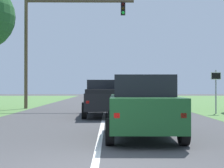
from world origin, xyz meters
The scene contains 5 objects.
ground_plane centered at (0.00, 9.57, 0.00)m, with size 120.00×120.00×0.00m, color #424244.
red_suv_near centered at (1.29, 4.25, 0.99)m, with size 2.22×4.55×1.87m.
pickup_truck_lead centered at (-0.02, 11.65, 0.97)m, with size 2.42×5.50×1.90m.
traffic_light centered at (-3.76, 17.89, 5.51)m, with size 7.90×0.40×8.36m.
keep_moving_sign centered at (6.50, 13.28, 1.63)m, with size 0.60×0.09×2.54m.
Camera 1 is at (0.28, -5.85, 1.52)m, focal length 52.86 mm.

